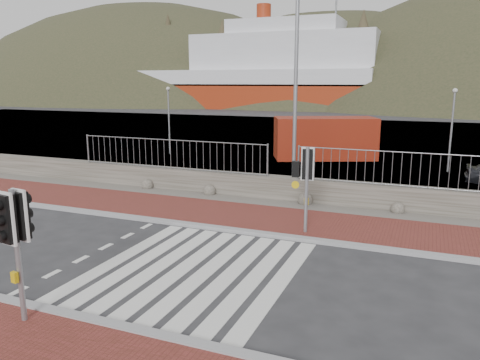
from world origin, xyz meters
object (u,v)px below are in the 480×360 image
at_px(traffic_signal_far, 306,171).
at_px(shipping_container, 325,138).
at_px(streetlight, 300,72).
at_px(traffic_signal_near, 15,229).
at_px(ferry, 249,76).

xyz_separation_m(traffic_signal_far, shipping_container, (-2.42, 14.14, -0.70)).
distance_m(streetlight, shipping_container, 10.27).
height_order(traffic_signal_far, streetlight, streetlight).
height_order(traffic_signal_near, traffic_signal_far, traffic_signal_far).
bearing_deg(ferry, traffic_signal_far, -67.67).
bearing_deg(traffic_signal_near, shipping_container, 95.73).
relative_size(ferry, traffic_signal_near, 19.36).
distance_m(traffic_signal_near, shipping_container, 21.24).
height_order(ferry, traffic_signal_far, ferry).
distance_m(traffic_signal_near, traffic_signal_far, 7.89).
bearing_deg(traffic_signal_far, shipping_container, -90.15).
bearing_deg(traffic_signal_near, ferry, 116.53).
relative_size(ferry, streetlight, 5.90).
bearing_deg(shipping_container, traffic_signal_near, -116.34).
height_order(traffic_signal_near, streetlight, streetlight).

